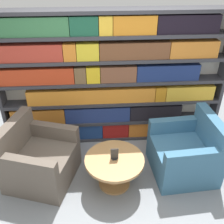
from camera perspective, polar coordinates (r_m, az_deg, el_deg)
ground_plane at (r=3.61m, az=1.79°, el=-18.45°), size 14.00×14.00×0.00m
bookshelf at (r=4.05m, az=-0.55°, el=6.69°), size 3.45×0.30×2.11m
armchair_left at (r=3.79m, az=-15.64°, el=-10.08°), size 1.05×1.06×0.89m
armchair_right at (r=3.90m, az=15.74°, el=-8.73°), size 0.89×0.91×0.89m
coffee_table at (r=3.56m, az=0.53°, el=-11.71°), size 0.79×0.79×0.45m
table_sign at (r=3.42m, az=0.55°, el=-9.28°), size 0.10×0.06×0.17m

